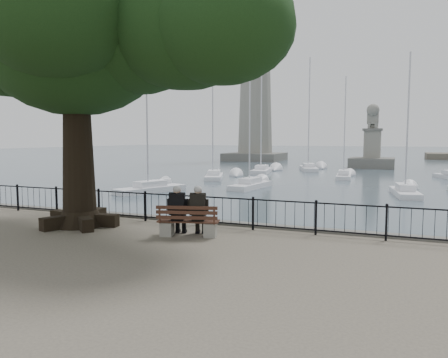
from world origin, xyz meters
The scene contains 15 objects.
harbor centered at (0.00, 3.00, -0.50)m, with size 260.00×260.00×1.20m.
railing centered at (0.00, 2.50, 0.56)m, with size 22.06×0.06×1.00m.
bench centered at (-0.50, 0.88, 0.34)m, with size 1.91×1.00×0.97m.
person_left centered at (-0.84, 0.89, 0.70)m, with size 0.57×0.83×1.53m.
person_right centered at (-0.23, 1.06, 0.70)m, with size 0.57×0.83×1.53m.
tree centered at (-3.70, 1.15, 6.43)m, with size 11.97×8.36×9.77m.
lighthouse centered at (-18.00, 62.00, 11.10)m, with size 9.37×9.37×28.86m.
lion_monument centered at (2.00, 49.94, 1.08)m, with size 5.62×5.62×8.38m.
sailboat_a centered at (-11.36, 16.50, -0.69)m, with size 3.47×5.68×10.40m.
sailboat_b centered at (-5.45, 21.69, -0.65)m, with size 2.07×5.39×11.97m.
sailboat_c centered at (5.75, 21.41, -0.70)m, with size 2.15×5.25×9.77m.
sailboat_e centered at (-11.16, 27.77, -0.61)m, with size 3.33×5.71×13.38m.
sailboat_f centered at (0.37, 32.91, -0.69)m, with size 1.72×4.89×9.92m.
sailboat_h centered at (-4.81, 42.03, -0.63)m, with size 3.36×6.27×13.59m.
sailboat_i centered at (-9.02, 36.45, -0.67)m, with size 2.66×6.36×11.87m.
Camera 1 is at (5.26, -10.63, 2.94)m, focal length 35.00 mm.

